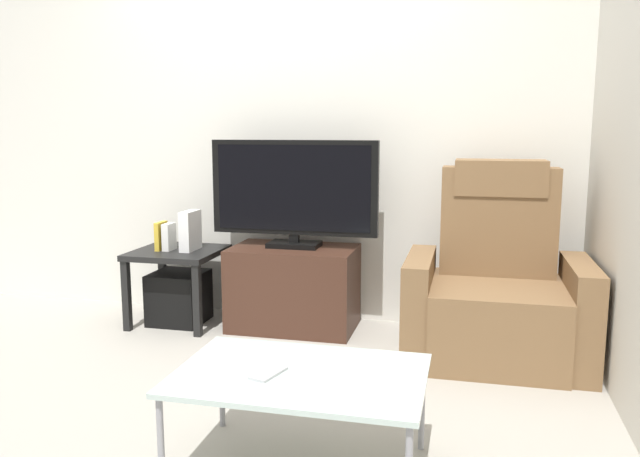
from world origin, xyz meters
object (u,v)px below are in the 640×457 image
object	(u,v)px
book_middle	(169,237)
coffee_table	(300,379)
tv_stand	(294,288)
subwoofer_box	(179,297)
cell_phone	(268,373)
side_table	(178,262)
television	(294,191)
game_console	(190,231)
book_leftmost	(161,236)
recliner_armchair	(497,290)

from	to	relation	value
book_middle	coffee_table	xyz separation A→B (m)	(1.30, -1.55, -0.21)
tv_stand	subwoofer_box	world-z (taller)	tv_stand
cell_phone	book_middle	bearing A→B (deg)	142.87
book_middle	cell_phone	size ratio (longest dim) A/B	1.16
tv_stand	side_table	size ratio (longest dim) A/B	1.44
television	game_console	world-z (taller)	television
tv_stand	side_table	distance (m)	0.78
subwoofer_box	cell_phone	xyz separation A→B (m)	(1.15, -1.62, 0.22)
game_console	cell_phone	size ratio (longest dim) A/B	1.69
television	book_leftmost	distance (m)	0.92
side_table	coffee_table	xyz separation A→B (m)	(1.25, -1.57, -0.04)
tv_stand	television	xyz separation A→B (m)	(0.00, 0.02, 0.61)
recliner_armchair	subwoofer_box	size ratio (longest dim) A/B	3.25
recliner_armchair	subwoofer_box	bearing A→B (deg)	169.89
recliner_armchair	side_table	size ratio (longest dim) A/B	2.00
recliner_armchair	cell_phone	world-z (taller)	recliner_armchair
side_table	coffee_table	bearing A→B (deg)	-51.43
cell_phone	book_leftmost	bearing A→B (deg)	144.10
television	subwoofer_box	world-z (taller)	television
cell_phone	television	bearing A→B (deg)	118.91
television	side_table	distance (m)	0.90
book_middle	coffee_table	bearing A→B (deg)	-50.07
television	recliner_armchair	world-z (taller)	television
book_middle	game_console	bearing A→B (deg)	12.49
side_table	book_middle	bearing A→B (deg)	-156.24
tv_stand	subwoofer_box	bearing A→B (deg)	-175.13
book_leftmost	cell_phone	bearing A→B (deg)	-52.05
recliner_armchair	coffee_table	size ratio (longest dim) A/B	1.20
tv_stand	game_console	xyz separation A→B (m)	(-0.67, -0.05, 0.35)
game_console	tv_stand	bearing A→B (deg)	4.67
recliner_armchair	coffee_table	distance (m)	1.60
side_table	subwoofer_box	size ratio (longest dim) A/B	1.62
tv_stand	recliner_armchair	size ratio (longest dim) A/B	0.72
recliner_armchair	book_leftmost	xyz separation A→B (m)	(-2.09, 0.12, 0.20)
game_console	cell_phone	distance (m)	1.95
book_leftmost	television	bearing A→B (deg)	6.88
side_table	book_middle	size ratio (longest dim) A/B	3.12
side_table	tv_stand	bearing A→B (deg)	4.87
television	recliner_armchair	distance (m)	1.35
subwoofer_box	game_console	world-z (taller)	game_console
television	book_middle	bearing A→B (deg)	-172.66
television	coffee_table	xyz separation A→B (m)	(0.49, -1.65, -0.51)
book_leftmost	cell_phone	xyz separation A→B (m)	(1.25, -1.60, -0.18)
side_table	television	bearing A→B (deg)	6.29
recliner_armchair	game_console	xyz separation A→B (m)	(-1.90, 0.15, 0.24)
tv_stand	book_middle	distance (m)	0.87
television	coffee_table	distance (m)	1.80
coffee_table	cell_phone	size ratio (longest dim) A/B	6.00
side_table	cell_phone	distance (m)	1.98
tv_stand	coffee_table	xyz separation A→B (m)	(0.49, -1.63, 0.10)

